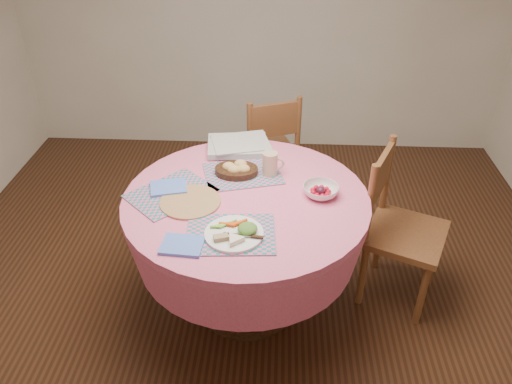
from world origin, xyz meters
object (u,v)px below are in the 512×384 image
(dining_table, at_px, (246,228))
(dinner_plate, at_px, (235,233))
(chair_right, at_px, (397,225))
(wicker_trivet, at_px, (190,202))
(latte_mug, at_px, (271,164))
(bread_bowl, at_px, (237,169))
(fruit_bowl, at_px, (321,191))
(chair_back, at_px, (268,150))

(dining_table, xyz_separation_m, dinner_plate, (-0.02, -0.32, 0.22))
(chair_right, relative_size, dinner_plate, 3.47)
(wicker_trivet, distance_m, latte_mug, 0.48)
(dinner_plate, bearing_deg, wicker_trivet, 133.80)
(dinner_plate, height_order, latte_mug, latte_mug)
(wicker_trivet, xyz_separation_m, bread_bowl, (0.21, 0.28, 0.03))
(chair_right, relative_size, wicker_trivet, 3.07)
(dining_table, xyz_separation_m, chair_right, (0.82, 0.16, -0.07))
(chair_right, height_order, fruit_bowl, chair_right)
(bread_bowl, xyz_separation_m, latte_mug, (0.18, 0.01, 0.03))
(fruit_bowl, bearing_deg, chair_back, 106.46)
(wicker_trivet, distance_m, bread_bowl, 0.35)
(chair_right, relative_size, bread_bowl, 4.01)
(chair_back, relative_size, wicker_trivet, 2.96)
(dining_table, height_order, latte_mug, latte_mug)
(bread_bowl, relative_size, fruit_bowl, 1.00)
(bread_bowl, xyz_separation_m, fruit_bowl, (0.44, -0.18, -0.01))
(chair_back, bearing_deg, bread_bowl, 59.43)
(dining_table, xyz_separation_m, latte_mug, (0.12, 0.22, 0.26))
(chair_back, distance_m, wicker_trivet, 1.18)
(dinner_plate, height_order, fruit_bowl, dinner_plate)
(chair_back, distance_m, bread_bowl, 0.88)
(latte_mug, bearing_deg, dining_table, -117.93)
(chair_back, xyz_separation_m, wicker_trivet, (-0.35, -1.09, 0.29))
(wicker_trivet, relative_size, dinner_plate, 1.13)
(chair_right, distance_m, chair_back, 1.14)
(wicker_trivet, relative_size, latte_mug, 2.39)
(wicker_trivet, height_order, fruit_bowl, fruit_bowl)
(dining_table, bearing_deg, wicker_trivet, -166.06)
(chair_right, distance_m, dinner_plate, 1.02)
(chair_right, distance_m, wicker_trivet, 1.15)
(dinner_plate, bearing_deg, latte_mug, 75.45)
(chair_right, bearing_deg, dinner_plate, 143.69)
(wicker_trivet, height_order, bread_bowl, bread_bowl)
(chair_back, relative_size, dinner_plate, 3.35)
(chair_right, xyz_separation_m, chair_back, (-0.74, 0.86, -0.02))
(dinner_plate, bearing_deg, fruit_bowl, 41.67)
(chair_back, relative_size, latte_mug, 7.08)
(chair_back, relative_size, fruit_bowl, 3.88)
(chair_back, xyz_separation_m, dinner_plate, (-0.10, -1.34, 0.31))
(bread_bowl, height_order, latte_mug, latte_mug)
(chair_right, distance_m, fruit_bowl, 0.55)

